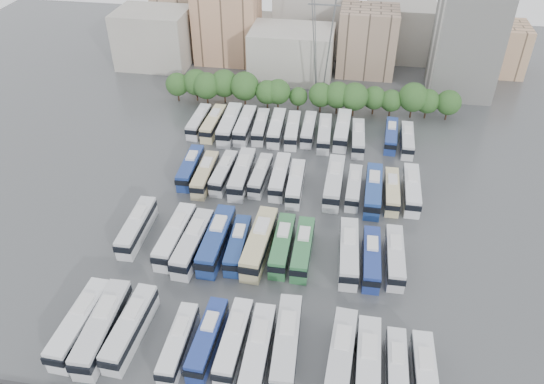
% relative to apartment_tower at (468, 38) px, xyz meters
% --- Properties ---
extents(ground, '(220.00, 220.00, 0.00)m').
position_rel_apartment_tower_xyz_m(ground, '(-34.00, -58.00, -13.00)').
color(ground, '#424447').
rests_on(ground, ground).
extents(tree_line, '(65.19, 7.75, 8.12)m').
position_rel_apartment_tower_xyz_m(tree_line, '(-35.23, -15.90, -8.60)').
color(tree_line, black).
rests_on(tree_line, ground).
extents(city_buildings, '(102.00, 35.00, 20.00)m').
position_rel_apartment_tower_xyz_m(city_buildings, '(-41.46, 13.86, -5.13)').
color(city_buildings, '#9E998E').
rests_on(city_buildings, ground).
extents(apartment_tower, '(14.00, 14.00, 26.00)m').
position_rel_apartment_tower_xyz_m(apartment_tower, '(0.00, 0.00, 0.00)').
color(apartment_tower, silver).
rests_on(apartment_tower, ground).
extents(electricity_pylon, '(9.00, 6.91, 33.83)m').
position_rel_apartment_tower_xyz_m(electricity_pylon, '(-32.00, -8.00, 5.66)').
color(electricity_pylon, slate).
rests_on(electricity_pylon, ground).
extents(bus_r0_s0, '(3.24, 13.06, 4.07)m').
position_rel_apartment_tower_xyz_m(bus_r0_s0, '(-55.45, -82.42, -11.00)').
color(bus_r0_s0, silver).
rests_on(bus_r0_s0, ground).
extents(bus_r0_s1, '(3.32, 13.63, 4.25)m').
position_rel_apartment_tower_xyz_m(bus_r0_s1, '(-52.32, -82.65, -10.91)').
color(bus_r0_s1, silver).
rests_on(bus_r0_s1, ground).
extents(bus_r0_s2, '(3.22, 12.51, 3.89)m').
position_rel_apartment_tower_xyz_m(bus_r0_s2, '(-48.93, -81.98, -11.09)').
color(bus_r0_s2, silver).
rests_on(bus_r0_s2, ground).
extents(bus_r0_s4, '(2.47, 10.94, 3.43)m').
position_rel_apartment_tower_xyz_m(bus_r0_s4, '(-42.29, -83.11, -11.32)').
color(bus_r0_s4, silver).
rests_on(bus_r0_s4, ground).
extents(bus_r0_s5, '(2.83, 11.39, 3.55)m').
position_rel_apartment_tower_xyz_m(bus_r0_s5, '(-38.92, -81.90, -11.26)').
color(bus_r0_s5, navy).
rests_on(bus_r0_s5, ground).
extents(bus_r0_s6, '(2.74, 11.72, 3.66)m').
position_rel_apartment_tower_xyz_m(bus_r0_s6, '(-35.59, -81.73, -11.20)').
color(bus_r0_s6, white).
rests_on(bus_r0_s6, ground).
extents(bus_r0_s7, '(2.93, 12.55, 3.92)m').
position_rel_apartment_tower_xyz_m(bus_r0_s7, '(-32.37, -82.78, -11.07)').
color(bus_r0_s7, silver).
rests_on(bus_r0_s7, ground).
extents(bus_r0_s8, '(3.52, 13.38, 4.16)m').
position_rel_apartment_tower_xyz_m(bus_r0_s8, '(-29.11, -81.23, -10.96)').
color(bus_r0_s8, silver).
rests_on(bus_r0_s8, ground).
extents(bus_r0_s10, '(3.54, 13.26, 4.12)m').
position_rel_apartment_tower_xyz_m(bus_r0_s10, '(-22.47, -82.27, -10.98)').
color(bus_r0_s10, silver).
rests_on(bus_r0_s10, ground).
extents(bus_r0_s11, '(2.91, 13.06, 4.09)m').
position_rel_apartment_tower_xyz_m(bus_r0_s11, '(-19.25, -83.03, -10.99)').
color(bus_r0_s11, silver).
rests_on(bus_r0_s11, ground).
extents(bus_r0_s12, '(2.48, 10.90, 3.41)m').
position_rel_apartment_tower_xyz_m(bus_r0_s12, '(-15.85, -82.68, -11.32)').
color(bus_r0_s12, silver).
rests_on(bus_r0_s12, ground).
extents(bus_r0_s13, '(2.81, 11.57, 3.61)m').
position_rel_apartment_tower_xyz_m(bus_r0_s13, '(-12.68, -83.13, -11.23)').
color(bus_r0_s13, silver).
rests_on(bus_r0_s13, ground).
extents(bus_r1_s0, '(2.87, 12.21, 3.82)m').
position_rel_apartment_tower_xyz_m(bus_r1_s0, '(-55.49, -62.93, -11.13)').
color(bus_r1_s0, silver).
rests_on(bus_r1_s0, ground).
extents(bus_r1_s2, '(3.23, 12.85, 4.00)m').
position_rel_apartment_tower_xyz_m(bus_r1_s2, '(-48.82, -64.12, -11.03)').
color(bus_r1_s2, silver).
rests_on(bus_r1_s2, ground).
extents(bus_r1_s3, '(3.45, 13.08, 4.07)m').
position_rel_apartment_tower_xyz_m(bus_r1_s3, '(-45.66, -65.23, -11.00)').
color(bus_r1_s3, silver).
rests_on(bus_r1_s3, ground).
extents(bus_r1_s4, '(3.12, 13.42, 4.20)m').
position_rel_apartment_tower_xyz_m(bus_r1_s4, '(-42.34, -64.07, -10.94)').
color(bus_r1_s4, navy).
rests_on(bus_r1_s4, ground).
extents(bus_r1_s5, '(2.78, 11.26, 3.51)m').
position_rel_apartment_tower_xyz_m(bus_r1_s5, '(-39.00, -64.26, -11.28)').
color(bus_r1_s5, navy).
rests_on(bus_r1_s5, ground).
extents(bus_r1_s6, '(3.63, 13.79, 4.29)m').
position_rel_apartment_tower_xyz_m(bus_r1_s6, '(-35.80, -63.66, -10.90)').
color(bus_r1_s6, '#C6BA88').
rests_on(bus_r1_s6, ground).
extents(bus_r1_s7, '(2.64, 11.91, 3.73)m').
position_rel_apartment_tower_xyz_m(bus_r1_s7, '(-32.38, -63.30, -11.17)').
color(bus_r1_s7, '#30703F').
rests_on(bus_r1_s7, ground).
extents(bus_r1_s8, '(2.64, 11.77, 3.69)m').
position_rel_apartment_tower_xyz_m(bus_r1_s8, '(-29.24, -63.56, -11.19)').
color(bus_r1_s8, '#30703F').
rests_on(bus_r1_s8, ground).
extents(bus_r1_s10, '(3.34, 12.76, 3.97)m').
position_rel_apartment_tower_xyz_m(bus_r1_s10, '(-22.45, -63.41, -11.05)').
color(bus_r1_s10, silver).
rests_on(bus_r1_s10, ground).
extents(bus_r1_s11, '(2.71, 11.55, 3.61)m').
position_rel_apartment_tower_xyz_m(bus_r1_s11, '(-19.10, -63.94, -11.23)').
color(bus_r1_s11, navy).
rests_on(bus_r1_s11, ground).
extents(bus_r1_s12, '(2.75, 11.59, 3.62)m').
position_rel_apartment_tower_xyz_m(bus_r1_s12, '(-15.73, -63.05, -11.22)').
color(bus_r1_s12, silver).
rests_on(bus_r1_s12, ground).
extents(bus_r2_s1, '(2.86, 11.62, 3.62)m').
position_rel_apartment_tower_xyz_m(bus_r2_s1, '(-52.12, -45.11, -11.22)').
color(bus_r2_s1, navy).
rests_on(bus_r2_s1, ground).
extents(bus_r2_s2, '(2.68, 11.64, 3.64)m').
position_rel_apartment_tower_xyz_m(bus_r2_s2, '(-48.87, -46.85, -11.21)').
color(bus_r2_s2, tan).
rests_on(bus_r2_s2, ground).
extents(bus_r2_s3, '(2.98, 11.30, 3.51)m').
position_rel_apartment_tower_xyz_m(bus_r2_s3, '(-45.73, -45.67, -11.28)').
color(bus_r2_s3, silver).
rests_on(bus_r2_s3, ground).
extents(bus_r2_s4, '(2.95, 12.88, 4.03)m').
position_rel_apartment_tower_xyz_m(bus_r2_s4, '(-42.32, -45.84, -11.02)').
color(bus_r2_s4, silver).
rests_on(bus_r2_s4, ground).
extents(bus_r2_s5, '(2.77, 10.92, 3.40)m').
position_rel_apartment_tower_xyz_m(bus_r2_s5, '(-39.05, -45.29, -11.33)').
color(bus_r2_s5, silver).
rests_on(bus_r2_s5, ground).
extents(bus_r2_s6, '(2.70, 11.70, 3.66)m').
position_rel_apartment_tower_xyz_m(bus_r2_s6, '(-35.56, -45.31, -11.20)').
color(bus_r2_s6, silver).
rests_on(bus_r2_s6, ground).
extents(bus_r2_s7, '(2.83, 11.55, 3.60)m').
position_rel_apartment_tower_xyz_m(bus_r2_s7, '(-32.51, -46.91, -11.23)').
color(bus_r2_s7, silver).
rests_on(bus_r2_s7, ground).
extents(bus_r2_s9, '(3.09, 13.21, 4.13)m').
position_rel_apartment_tower_xyz_m(bus_r2_s9, '(-25.88, -45.79, -10.97)').
color(bus_r2_s9, silver).
rests_on(bus_r2_s9, ground).
extents(bus_r2_s10, '(2.67, 10.87, 3.39)m').
position_rel_apartment_tower_xyz_m(bus_r2_s10, '(-22.42, -46.27, -11.34)').
color(bus_r2_s10, silver).
rests_on(bus_r2_s10, ground).
extents(bus_r2_s11, '(3.04, 12.73, 3.97)m').
position_rel_apartment_tower_xyz_m(bus_r2_s11, '(-19.10, -47.02, -11.05)').
color(bus_r2_s11, navy).
rests_on(bus_r2_s11, ground).
extents(bus_r2_s12, '(2.47, 11.02, 3.45)m').
position_rel_apartment_tower_xyz_m(bus_r2_s12, '(-15.92, -46.37, -11.30)').
color(bus_r2_s12, beige).
rests_on(bus_r2_s12, ground).
extents(bus_r2_s13, '(2.70, 12.14, 3.80)m').
position_rel_apartment_tower_xyz_m(bus_r2_s13, '(-12.58, -45.53, -11.13)').
color(bus_r2_s13, silver).
rests_on(bus_r2_s13, ground).
extents(bus_r3_s0, '(2.67, 11.26, 3.52)m').
position_rel_apartment_tower_xyz_m(bus_r3_s0, '(-55.45, -27.88, -11.27)').
color(bus_r3_s0, silver).
rests_on(bus_r3_s0, ground).
extents(bus_r3_s1, '(2.97, 11.87, 3.70)m').
position_rel_apartment_tower_xyz_m(bus_r3_s1, '(-52.21, -28.17, -11.18)').
color(bus_r3_s1, beige).
rests_on(bus_r3_s1, ground).
extents(bus_r3_s2, '(3.17, 13.38, 4.18)m').
position_rel_apartment_tower_xyz_m(bus_r3_s2, '(-48.68, -28.53, -10.95)').
color(bus_r3_s2, silver).
rests_on(bus_r3_s2, ground).
extents(bus_r3_s3, '(2.72, 12.29, 3.85)m').
position_rel_apartment_tower_xyz_m(bus_r3_s3, '(-45.53, -28.11, -11.11)').
color(bus_r3_s3, white).
rests_on(bus_r3_s3, ground).
extents(bus_r3_s4, '(2.98, 11.28, 3.51)m').
position_rel_apartment_tower_xyz_m(bus_r3_s4, '(-42.27, -27.88, -11.28)').
color(bus_r3_s4, silver).
rests_on(bus_r3_s4, ground).
extents(bus_r3_s5, '(2.96, 11.98, 3.74)m').
position_rel_apartment_tower_xyz_m(bus_r3_s5, '(-38.94, -27.92, -11.17)').
color(bus_r3_s5, white).
rests_on(bus_r3_s5, ground).
extents(bus_r3_s6, '(3.12, 11.73, 3.64)m').
position_rel_apartment_tower_xyz_m(bus_r3_s6, '(-35.58, -28.29, -11.21)').
color(bus_r3_s6, silver).
rests_on(bus_r3_s6, ground).
extents(bus_r3_s7, '(2.49, 10.97, 3.44)m').
position_rel_apartment_tower_xyz_m(bus_r3_s7, '(-32.41, -27.22, -11.31)').
color(bus_r3_s7, silver).
rests_on(bus_r3_s7, ground).
extents(bus_r3_s8, '(3.01, 11.74, 3.65)m').
position_rel_apartment_tower_xyz_m(bus_r3_s8, '(-29.06, -28.61, -11.21)').
color(bus_r3_s8, silver).
rests_on(bus_r3_s8, ground).
extents(bus_r3_s9, '(3.04, 12.71, 3.97)m').
position_rel_apartment_tower_xyz_m(bus_r3_s9, '(-25.56, -26.82, -11.05)').
color(bus_r3_s9, white).
rests_on(bus_r3_s9, ground).
extents(bus_r3_s10, '(2.86, 11.37, 3.54)m').
position_rel_apartment_tower_xyz_m(bus_r3_s10, '(-22.32, -29.22, -11.26)').
color(bus_r3_s10, silver).
rests_on(bus_r3_s10, ground).
extents(bus_r3_s12, '(2.84, 10.96, 3.41)m').
position_rel_apartment_tower_xyz_m(bus_r3_s12, '(-15.80, -27.03, -11.33)').
color(bus_r3_s12, navy).
rests_on(bus_r3_s12, ground).
extents(bus_r3_s13, '(2.49, 10.86, 3.40)m').
position_rel_apartment_tower_xyz_m(bus_r3_s13, '(-12.66, -28.28, -11.33)').
color(bus_r3_s13, silver).
rests_on(bus_r3_s13, ground).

